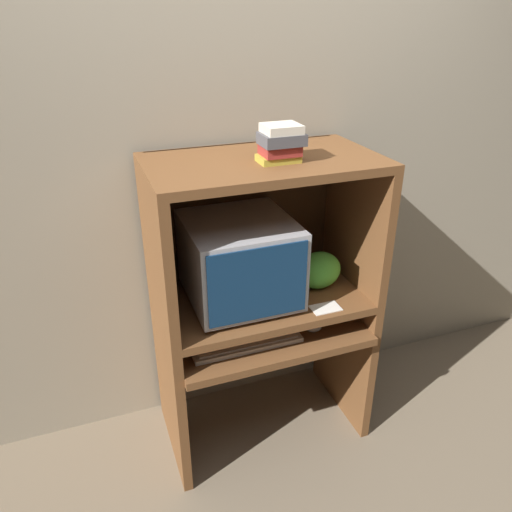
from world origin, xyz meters
name	(u,v)px	position (x,y,z in m)	size (l,w,h in m)	color
ground_plane	(282,462)	(0.00, 0.00, 0.00)	(12.00, 12.00, 0.00)	#756651
wall_back	(237,158)	(0.00, 0.60, 1.30)	(6.00, 0.06, 2.60)	gray
desk_base	(265,366)	(0.00, 0.23, 0.39)	(0.93, 0.57, 0.62)	brown
desk_monitor_shelf	(262,301)	(0.00, 0.27, 0.73)	(0.93, 0.54, 0.14)	brown
hutch_upper	(260,207)	(0.00, 0.30, 1.17)	(0.93, 0.54, 0.62)	brown
crt_monitor	(240,260)	(-0.10, 0.28, 0.95)	(0.44, 0.46, 0.37)	#B2B2B7
keyboard	(246,342)	(-0.13, 0.13, 0.63)	(0.48, 0.13, 0.03)	beige
mouse	(314,328)	(0.19, 0.12, 0.64)	(0.07, 0.05, 0.03)	#B7B7B7
snack_bag	(318,270)	(0.26, 0.25, 0.85)	(0.21, 0.16, 0.17)	green
book_stack	(281,143)	(0.04, 0.20, 1.46)	(0.17, 0.12, 0.14)	gold
paper_card	(326,308)	(0.21, 0.07, 0.76)	(0.13, 0.08, 0.00)	white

